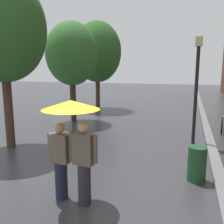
{
  "coord_description": "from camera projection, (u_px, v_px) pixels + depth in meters",
  "views": [
    {
      "loc": [
        2.39,
        -4.45,
        2.69
      ],
      "look_at": [
        0.08,
        2.66,
        1.35
      ],
      "focal_mm": 38.53,
      "sensor_mm": 36.0,
      "label": 1
    }
  ],
  "objects": [
    {
      "name": "street_tree_0",
      "position": [
        2.0,
        29.0,
        7.75
      ],
      "size": [
        2.81,
        2.81,
        5.7
      ],
      "color": "#473323",
      "rests_on": "ground"
    },
    {
      "name": "ground_plane",
      "position": [
        72.0,
        191.0,
        5.37
      ],
      "size": [
        80.0,
        80.0,
        0.0
      ],
      "primitive_type": "plane",
      "color": "#38383D"
    },
    {
      "name": "litter_bin",
      "position": [
        197.0,
        164.0,
        5.82
      ],
      "size": [
        0.44,
        0.44,
        0.85
      ],
      "primitive_type": "cylinder",
      "color": "#1E4C28",
      "rests_on": "ground"
    },
    {
      "name": "street_lamp_post",
      "position": [
        197.0,
        82.0,
        8.43
      ],
      "size": [
        0.24,
        0.24,
        3.77
      ],
      "color": "black",
      "rests_on": "ground"
    },
    {
      "name": "couple_under_umbrella",
      "position": [
        72.0,
        135.0,
        4.75
      ],
      "size": [
        1.14,
        1.14,
        2.1
      ],
      "color": "#1E233D",
      "rests_on": "ground"
    },
    {
      "name": "street_tree_1",
      "position": [
        72.0,
        54.0,
        11.98
      ],
      "size": [
        2.6,
        2.6,
        5.02
      ],
      "color": "#473323",
      "rests_on": "ground"
    },
    {
      "name": "street_tree_2",
      "position": [
        97.0,
        52.0,
        15.85
      ],
      "size": [
        3.15,
        3.15,
        5.79
      ],
      "color": "#473323",
      "rests_on": "ground"
    },
    {
      "name": "kerb_strip",
      "position": [
        203.0,
        116.0,
        13.75
      ],
      "size": [
        0.3,
        36.0,
        0.12
      ],
      "primitive_type": "cube",
      "color": "slate",
      "rests_on": "ground"
    }
  ]
}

